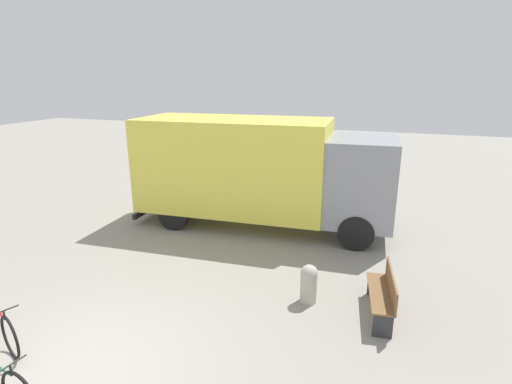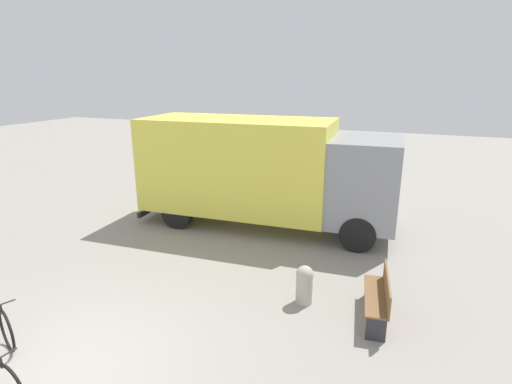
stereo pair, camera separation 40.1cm
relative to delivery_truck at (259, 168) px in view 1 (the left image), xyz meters
The scene contains 4 objects.
ground_plane 7.33m from the delivery_truck, 94.72° to the right, with size 60.00×60.00×0.00m, color gray.
delivery_truck is the anchor object (origin of this frame).
park_bench 5.50m from the delivery_truck, 45.03° to the right, with size 0.60×1.57×0.88m.
bollard_near_bench 4.65m from the delivery_truck, 58.26° to the right, with size 0.35×0.35×0.80m.
Camera 1 is at (4.29, -3.76, 4.39)m, focal length 28.00 mm.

